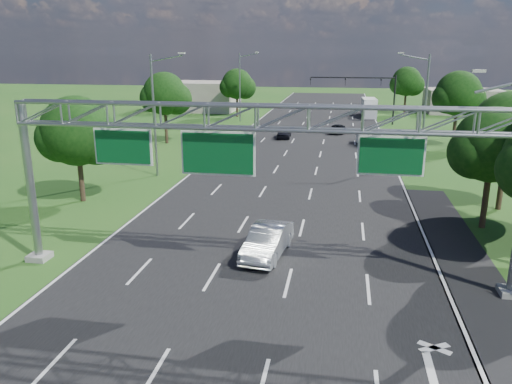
% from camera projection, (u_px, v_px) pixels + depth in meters
% --- Properties ---
extents(ground, '(220.00, 220.00, 0.00)m').
position_uv_depth(ground, '(291.00, 181.00, 40.70)').
color(ground, '#205218').
rests_on(ground, ground).
extents(road, '(18.00, 180.00, 0.02)m').
position_uv_depth(road, '(291.00, 181.00, 40.70)').
color(road, black).
rests_on(road, ground).
extents(road_flare, '(3.00, 30.00, 0.02)m').
position_uv_depth(road_flare, '(468.00, 273.00, 23.84)').
color(road_flare, black).
rests_on(road_flare, ground).
extents(sign_gantry, '(23.50, 1.00, 9.56)m').
position_uv_depth(sign_gantry, '(258.00, 131.00, 21.70)').
color(sign_gantry, gray).
rests_on(sign_gantry, ground).
extents(traffic_signal, '(12.21, 0.24, 7.00)m').
position_uv_depth(traffic_signal, '(370.00, 88.00, 71.22)').
color(traffic_signal, black).
rests_on(traffic_signal, ground).
extents(streetlight_l_near, '(2.97, 0.22, 10.16)m').
position_uv_depth(streetlight_l_near, '(156.00, 110.00, 41.05)').
color(streetlight_l_near, gray).
rests_on(streetlight_l_near, ground).
extents(streetlight_l_far, '(2.97, 0.22, 10.16)m').
position_uv_depth(streetlight_l_far, '(241.00, 84.00, 74.22)').
color(streetlight_l_far, gray).
rests_on(streetlight_l_far, ground).
extents(streetlight_r_mid, '(2.97, 0.22, 10.16)m').
position_uv_depth(streetlight_r_mid, '(423.00, 103.00, 46.78)').
color(streetlight_r_mid, gray).
rests_on(streetlight_r_mid, ground).
extents(tree_verge_la, '(5.76, 4.80, 7.40)m').
position_uv_depth(tree_verge_la, '(78.00, 134.00, 34.16)').
color(tree_verge_la, '#2D2116').
rests_on(tree_verge_la, ground).
extents(tree_verge_lb, '(5.76, 4.80, 8.06)m').
position_uv_depth(tree_verge_lb, '(165.00, 96.00, 56.11)').
color(tree_verge_lb, '#2D2116').
rests_on(tree_verge_lb, ground).
extents(tree_verge_lc, '(5.76, 4.80, 7.62)m').
position_uv_depth(tree_verge_lc, '(237.00, 85.00, 79.43)').
color(tree_verge_lc, '#2D2116').
rests_on(tree_verge_lc, ground).
extents(tree_verge_rd, '(5.76, 4.80, 8.28)m').
position_uv_depth(tree_verge_rd, '(459.00, 96.00, 53.60)').
color(tree_verge_rd, '#2D2116').
rests_on(tree_verge_rd, ground).
extents(tree_verge_re, '(5.76, 4.80, 7.84)m').
position_uv_depth(tree_verge_re, '(407.00, 83.00, 82.48)').
color(tree_verge_re, '#2D2116').
rests_on(tree_verge_re, ground).
extents(building_left, '(14.00, 10.00, 5.00)m').
position_uv_depth(building_left, '(197.00, 96.00, 89.16)').
color(building_left, gray).
rests_on(building_left, ground).
extents(building_right, '(12.00, 9.00, 4.00)m').
position_uv_depth(building_right, '(463.00, 101.00, 85.46)').
color(building_right, gray).
rests_on(building_right, ground).
extents(silver_sedan, '(2.30, 5.01, 1.59)m').
position_uv_depth(silver_sedan, '(267.00, 241.00, 25.76)').
color(silver_sedan, '#AEB5BB').
rests_on(silver_sedan, ground).
extents(car_queue_b, '(2.12, 4.02, 1.08)m').
position_uv_depth(car_queue_b, '(337.00, 129.00, 64.33)').
color(car_queue_b, black).
rests_on(car_queue_b, ground).
extents(car_queue_c, '(1.72, 3.98, 1.34)m').
position_uv_depth(car_queue_c, '(284.00, 132.00, 60.89)').
color(car_queue_c, black).
rests_on(car_queue_c, ground).
extents(car_queue_d, '(1.93, 4.27, 1.36)m').
position_uv_depth(car_queue_d, '(365.00, 139.00, 56.46)').
color(car_queue_d, white).
rests_on(car_queue_d, ground).
extents(box_truck, '(2.49, 7.57, 2.83)m').
position_uv_depth(box_truck, '(369.00, 108.00, 80.99)').
color(box_truck, white).
rests_on(box_truck, ground).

